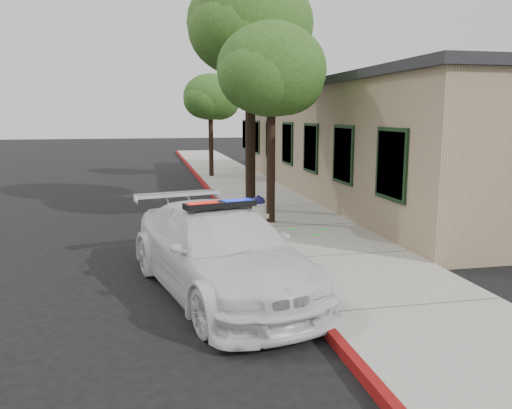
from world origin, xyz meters
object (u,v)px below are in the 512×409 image
(street_tree_mid, at_px, (250,31))
(fire_hydrant, at_px, (258,214))
(police_car, at_px, (221,251))
(clapboard_building, at_px, (380,139))
(street_tree_far, at_px, (211,99))
(street_tree_near, at_px, (272,74))

(street_tree_mid, bearing_deg, fire_hydrant, -97.80)
(police_car, height_order, street_tree_mid, street_tree_mid)
(police_car, distance_m, street_tree_mid, 8.74)
(clapboard_building, relative_size, police_car, 3.76)
(clapboard_building, height_order, police_car, clapboard_building)
(clapboard_building, bearing_deg, street_tree_far, 135.80)
(police_car, relative_size, fire_hydrant, 5.92)
(police_car, xyz_separation_m, street_tree_near, (2.11, 5.02, 3.37))
(street_tree_far, bearing_deg, fire_hydrant, -91.77)
(police_car, distance_m, street_tree_far, 16.58)
(police_car, relative_size, street_tree_far, 1.15)
(fire_hydrant, xyz_separation_m, street_tree_near, (0.62, 1.19, 3.51))
(clapboard_building, height_order, street_tree_far, street_tree_far)
(fire_hydrant, relative_size, street_tree_far, 0.19)
(clapboard_building, bearing_deg, street_tree_near, -136.84)
(fire_hydrant, xyz_separation_m, street_tree_far, (0.38, 12.36, 3.17))
(street_tree_mid, xyz_separation_m, street_tree_far, (-0.06, 9.13, -1.74))
(fire_hydrant, bearing_deg, clapboard_building, 63.55)
(clapboard_building, distance_m, fire_hydrant, 9.25)
(fire_hydrant, relative_size, street_tree_near, 0.18)
(street_tree_near, distance_m, street_tree_far, 11.18)
(street_tree_far, bearing_deg, street_tree_mid, -89.62)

